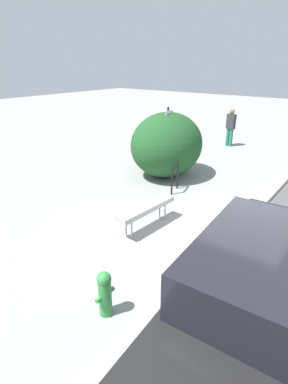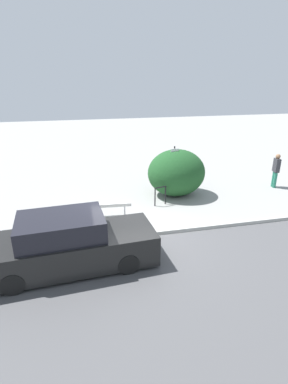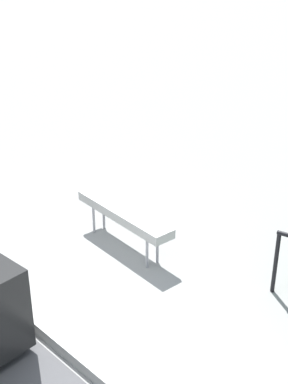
# 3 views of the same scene
# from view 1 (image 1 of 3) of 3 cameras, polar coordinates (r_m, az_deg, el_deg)

# --- Properties ---
(ground_plane) EXTENTS (60.00, 60.00, 0.00)m
(ground_plane) POSITION_cam_1_polar(r_m,az_deg,el_deg) (6.73, 15.52, -9.34)
(ground_plane) COLOR gray
(curb) EXTENTS (60.00, 0.20, 0.13)m
(curb) POSITION_cam_1_polar(r_m,az_deg,el_deg) (6.70, 15.58, -8.87)
(curb) COLOR #A8A8A3
(curb) RESTS_ON ground_plane
(bench) EXTENTS (1.68, 0.44, 0.57)m
(bench) POSITION_cam_1_polar(r_m,az_deg,el_deg) (6.82, 0.49, -3.13)
(bench) COLOR #99999E
(bench) RESTS_ON ground_plane
(bike_rack) EXTENTS (0.55, 0.17, 0.83)m
(bike_rack) POSITION_cam_1_polar(r_m,az_deg,el_deg) (8.83, 5.92, 3.14)
(bike_rack) COLOR black
(bike_rack) RESTS_ON ground_plane
(sign_post) EXTENTS (0.36, 0.08, 2.30)m
(sign_post) POSITION_cam_1_polar(r_m,az_deg,el_deg) (9.71, 4.52, 10.50)
(sign_post) COLOR black
(sign_post) RESTS_ON ground_plane
(fire_hydrant) EXTENTS (0.36, 0.22, 0.77)m
(fire_hydrant) POSITION_cam_1_polar(r_m,az_deg,el_deg) (4.73, -7.47, -18.40)
(fire_hydrant) COLOR #338C3F
(fire_hydrant) RESTS_ON ground_plane
(shrub_hedge) EXTENTS (2.61, 2.23, 2.11)m
(shrub_hedge) POSITION_cam_1_polar(r_m,az_deg,el_deg) (9.99, 4.36, 8.94)
(shrub_hedge) COLOR #1E4C23
(shrub_hedge) RESTS_ON ground_plane
(pedestrian) EXTENTS (0.27, 0.41, 1.66)m
(pedestrian) POSITION_cam_1_polar(r_m,az_deg,el_deg) (14.36, 16.15, 11.90)
(pedestrian) COLOR #267259
(pedestrian) RESTS_ON ground_plane
(parked_car_near) EXTENTS (4.90, 2.04, 1.60)m
(parked_car_near) POSITION_cam_1_polar(r_m,az_deg,el_deg) (4.45, 21.33, -18.20)
(parked_car_near) COLOR black
(parked_car_near) RESTS_ON ground_plane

